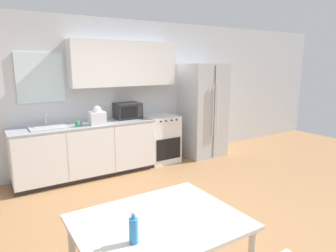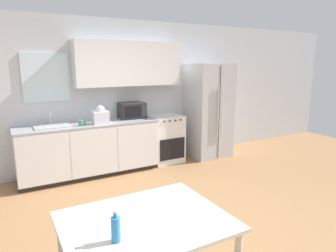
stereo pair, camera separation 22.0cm
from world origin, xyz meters
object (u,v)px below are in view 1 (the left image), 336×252
(microwave, at_px, (128,111))
(drink_bottle, at_px, (134,230))
(oven_range, at_px, (161,139))
(refrigerator, at_px, (203,110))
(coffee_mug, at_px, (78,124))
(dining_table, at_px, (159,230))

(microwave, distance_m, drink_bottle, 3.68)
(oven_range, bearing_deg, refrigerator, -3.74)
(oven_range, height_order, refrigerator, refrigerator)
(oven_range, xyz_separation_m, drink_bottle, (-2.15, -3.25, 0.36))
(drink_bottle, bearing_deg, oven_range, 56.57)
(refrigerator, distance_m, coffee_mug, 2.63)
(coffee_mug, relative_size, dining_table, 0.09)
(microwave, height_order, drink_bottle, microwave)
(dining_table, bearing_deg, drink_bottle, -150.83)
(oven_range, height_order, microwave, microwave)
(microwave, bearing_deg, refrigerator, -5.45)
(refrigerator, height_order, dining_table, refrigerator)
(refrigerator, relative_size, dining_table, 1.52)
(oven_range, distance_m, dining_table, 3.61)
(microwave, bearing_deg, coffee_mug, -165.94)
(refrigerator, height_order, microwave, refrigerator)
(coffee_mug, relative_size, drink_bottle, 0.48)
(microwave, bearing_deg, drink_bottle, -114.19)
(dining_table, xyz_separation_m, drink_bottle, (-0.29, -0.16, 0.18))
(oven_range, relative_size, dining_table, 0.74)
(microwave, xyz_separation_m, drink_bottle, (-1.50, -3.35, -0.24))
(coffee_mug, distance_m, dining_table, 2.96)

